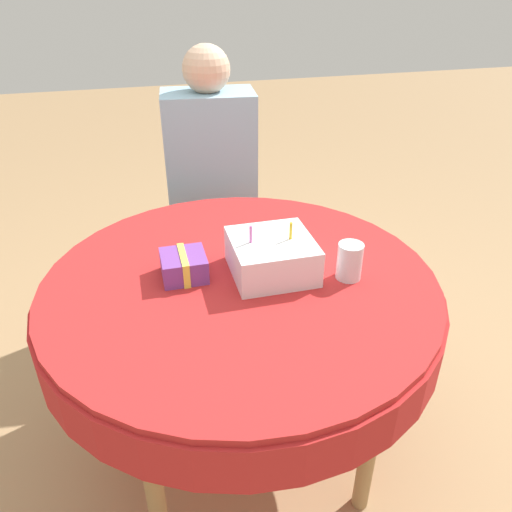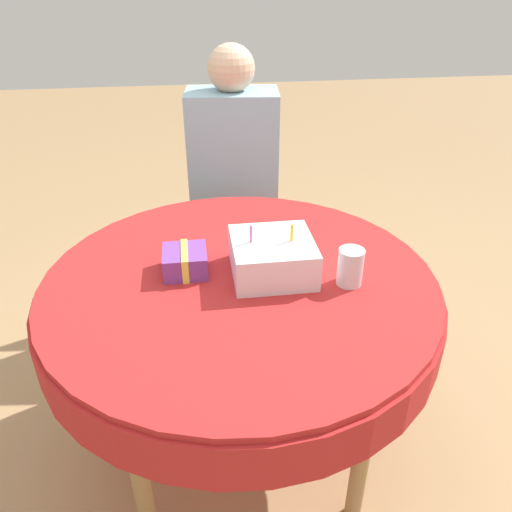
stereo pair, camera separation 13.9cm
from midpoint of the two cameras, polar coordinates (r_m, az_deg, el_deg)
ground_plane at (r=1.89m, az=0.72°, el=-20.74°), size 12.00×12.00×0.00m
dining_table at (r=1.46m, az=0.88°, el=-5.26°), size 1.13×1.13×0.71m
chair at (r=2.29m, az=-0.73°, el=6.24°), size 0.46×0.46×1.00m
person at (r=2.12m, az=-0.70°, el=9.96°), size 0.39×0.35×1.22m
birthday_cake at (r=1.40m, az=4.72°, el=-0.19°), size 0.23×0.23×0.16m
drinking_glass at (r=1.39m, az=13.55°, el=-1.31°), size 0.07×0.07×0.11m
gift_box at (r=1.42m, az=-5.36°, el=-0.70°), size 0.12×0.13×0.07m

